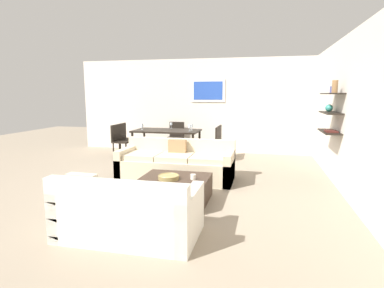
{
  "coord_description": "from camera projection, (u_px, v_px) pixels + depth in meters",
  "views": [
    {
      "loc": [
        1.66,
        -5.55,
        1.69
      ],
      "look_at": [
        0.34,
        0.2,
        0.75
      ],
      "focal_mm": 29.32,
      "sensor_mm": 36.0,
      "label": 1
    }
  ],
  "objects": [
    {
      "name": "right_wall_shelf_unit",
      "position": [
        341.0,
        113.0,
        5.67
      ],
      "size": [
        0.34,
        8.2,
        2.7
      ],
      "color": "silver",
      "rests_on": "ground"
    },
    {
      "name": "candle_jar",
      "position": [
        193.0,
        177.0,
        4.86
      ],
      "size": [
        0.09,
        0.09,
        0.08
      ],
      "primitive_type": "cylinder",
      "color": "silver",
      "rests_on": "coffee_table"
    },
    {
      "name": "dining_chair_head",
      "position": [
        176.0,
        135.0,
        9.19
      ],
      "size": [
        0.44,
        0.44,
        0.88
      ],
      "color": "black",
      "rests_on": "ground"
    },
    {
      "name": "wine_glass_right_far",
      "position": [
        192.0,
        126.0,
        8.26
      ],
      "size": [
        0.07,
        0.07,
        0.15
      ],
      "color": "silver",
      "rests_on": "dining_table"
    },
    {
      "name": "coffee_table",
      "position": [
        174.0,
        190.0,
        4.96
      ],
      "size": [
        1.08,
        1.01,
        0.38
      ],
      "color": "#38281E",
      "rests_on": "ground"
    },
    {
      "name": "back_wall_unit",
      "position": [
        216.0,
        106.0,
        9.09
      ],
      "size": [
        8.4,
        0.09,
        2.7
      ],
      "color": "silver",
      "rests_on": "ground"
    },
    {
      "name": "ground_plane",
      "position": [
        172.0,
        184.0,
        5.97
      ],
      "size": [
        18.0,
        18.0,
        0.0
      ],
      "primitive_type": "plane",
      "color": "gray"
    },
    {
      "name": "dining_chair_left_far",
      "position": [
        126.0,
        137.0,
        8.83
      ],
      "size": [
        0.44,
        0.44,
        0.88
      ],
      "color": "black",
      "rests_on": "ground"
    },
    {
      "name": "dining_table",
      "position": [
        167.0,
        133.0,
        8.32
      ],
      "size": [
        1.73,
        0.95,
        0.75
      ],
      "color": "black",
      "rests_on": "ground"
    },
    {
      "name": "dining_chair_left_near",
      "position": [
        119.0,
        139.0,
        8.42
      ],
      "size": [
        0.44,
        0.44,
        0.88
      ],
      "color": "black",
      "rests_on": "ground"
    },
    {
      "name": "loveseat_white",
      "position": [
        128.0,
        213.0,
        3.73
      ],
      "size": [
        1.63,
        0.9,
        0.78
      ],
      "color": "silver",
      "rests_on": "ground"
    },
    {
      "name": "decorative_bowl",
      "position": [
        169.0,
        177.0,
        4.88
      ],
      "size": [
        0.33,
        0.33,
        0.07
      ],
      "color": "#99844C",
      "rests_on": "coffee_table"
    },
    {
      "name": "sofa_beige",
      "position": [
        176.0,
        165.0,
        6.25
      ],
      "size": [
        2.26,
        0.9,
        0.78
      ],
      "color": "beige",
      "rests_on": "ground"
    },
    {
      "name": "wine_glass_head",
      "position": [
        171.0,
        124.0,
        8.69
      ],
      "size": [
        0.06,
        0.06,
        0.16
      ],
      "color": "silver",
      "rests_on": "dining_table"
    },
    {
      "name": "dining_chair_right_far",
      "position": [
        215.0,
        140.0,
        8.27
      ],
      "size": [
        0.44,
        0.44,
        0.88
      ],
      "color": "black",
      "rests_on": "ground"
    },
    {
      "name": "dining_chair_right_near",
      "position": [
        213.0,
        142.0,
        7.86
      ],
      "size": [
        0.44,
        0.44,
        0.88
      ],
      "color": "black",
      "rests_on": "ground"
    },
    {
      "name": "wine_glass_left_near",
      "position": [
        142.0,
        126.0,
        8.32
      ],
      "size": [
        0.07,
        0.07,
        0.17
      ],
      "color": "silver",
      "rests_on": "dining_table"
    },
    {
      "name": "wine_glass_right_near",
      "position": [
        190.0,
        127.0,
        8.03
      ],
      "size": [
        0.07,
        0.07,
        0.17
      ],
      "color": "silver",
      "rests_on": "dining_table"
    }
  ]
}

